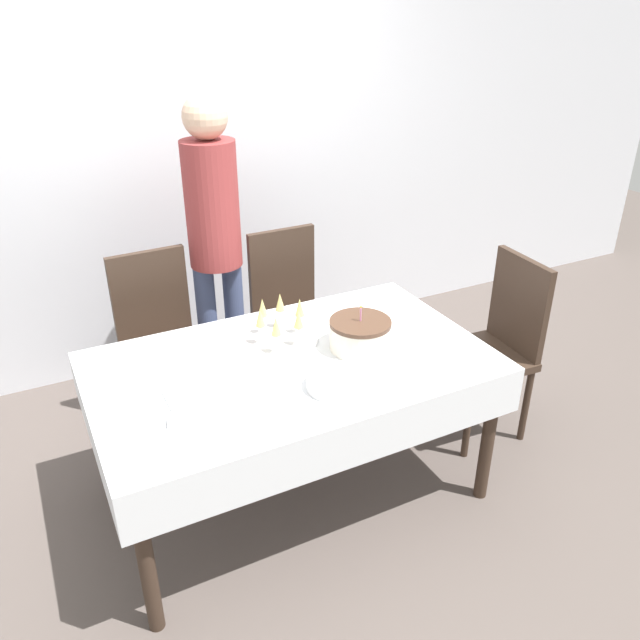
{
  "coord_description": "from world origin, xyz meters",
  "views": [
    {
      "loc": [
        -0.94,
        -2.1,
        2.09
      ],
      "look_at": [
        0.18,
        0.08,
        0.84
      ],
      "focal_mm": 35.0,
      "sensor_mm": 36.0,
      "label": 1
    }
  ],
  "objects_px": {
    "birthday_cake": "(360,334)",
    "plate_stack_main": "(336,382)",
    "dining_chair_far_right": "(291,307)",
    "champagne_tray": "(280,324)",
    "person_standing": "(214,227)",
    "dining_chair_far_left": "(161,336)",
    "dining_chair_right_end": "(497,339)"
  },
  "relations": [
    {
      "from": "dining_chair_far_right",
      "to": "champagne_tray",
      "type": "relative_size",
      "value": 2.85
    },
    {
      "from": "birthday_cake",
      "to": "champagne_tray",
      "type": "distance_m",
      "value": 0.36
    },
    {
      "from": "birthday_cake",
      "to": "dining_chair_far_left",
      "type": "bearing_deg",
      "value": 128.93
    },
    {
      "from": "champagne_tray",
      "to": "person_standing",
      "type": "bearing_deg",
      "value": 93.13
    },
    {
      "from": "birthday_cake",
      "to": "person_standing",
      "type": "relative_size",
      "value": 0.16
    },
    {
      "from": "dining_chair_far_left",
      "to": "champagne_tray",
      "type": "distance_m",
      "value": 0.8
    },
    {
      "from": "dining_chair_far_right",
      "to": "champagne_tray",
      "type": "bearing_deg",
      "value": -118.06
    },
    {
      "from": "dining_chair_far_left",
      "to": "champagne_tray",
      "type": "bearing_deg",
      "value": -57.03
    },
    {
      "from": "person_standing",
      "to": "dining_chair_right_end",
      "type": "bearing_deg",
      "value": -39.04
    },
    {
      "from": "dining_chair_far_right",
      "to": "dining_chair_right_end",
      "type": "relative_size",
      "value": 1.0
    },
    {
      "from": "champagne_tray",
      "to": "plate_stack_main",
      "type": "bearing_deg",
      "value": -85.43
    },
    {
      "from": "dining_chair_far_right",
      "to": "dining_chair_right_end",
      "type": "height_order",
      "value": "same"
    },
    {
      "from": "dining_chair_right_end",
      "to": "person_standing",
      "type": "relative_size",
      "value": 0.57
    },
    {
      "from": "dining_chair_right_end",
      "to": "plate_stack_main",
      "type": "distance_m",
      "value": 1.14
    },
    {
      "from": "champagne_tray",
      "to": "person_standing",
      "type": "height_order",
      "value": "person_standing"
    },
    {
      "from": "birthday_cake",
      "to": "plate_stack_main",
      "type": "relative_size",
      "value": 1.17
    },
    {
      "from": "dining_chair_far_right",
      "to": "person_standing",
      "type": "height_order",
      "value": "person_standing"
    },
    {
      "from": "dining_chair_far_right",
      "to": "plate_stack_main",
      "type": "xyz_separation_m",
      "value": [
        -0.3,
        -1.09,
        0.21
      ]
    },
    {
      "from": "birthday_cake",
      "to": "plate_stack_main",
      "type": "distance_m",
      "value": 0.34
    },
    {
      "from": "dining_chair_far_right",
      "to": "birthday_cake",
      "type": "relative_size",
      "value": 3.55
    },
    {
      "from": "birthday_cake",
      "to": "person_standing",
      "type": "xyz_separation_m",
      "value": [
        -0.32,
        0.98,
        0.25
      ]
    },
    {
      "from": "dining_chair_right_end",
      "to": "birthday_cake",
      "type": "xyz_separation_m",
      "value": [
        -0.85,
        -0.03,
        0.25
      ]
    },
    {
      "from": "dining_chair_far_left",
      "to": "dining_chair_right_end",
      "type": "bearing_deg",
      "value": -28.33
    },
    {
      "from": "plate_stack_main",
      "to": "person_standing",
      "type": "distance_m",
      "value": 1.25
    },
    {
      "from": "dining_chair_right_end",
      "to": "birthday_cake",
      "type": "relative_size",
      "value": 3.55
    },
    {
      "from": "champagne_tray",
      "to": "person_standing",
      "type": "relative_size",
      "value": 0.2
    },
    {
      "from": "birthday_cake",
      "to": "plate_stack_main",
      "type": "bearing_deg",
      "value": -136.73
    },
    {
      "from": "plate_stack_main",
      "to": "person_standing",
      "type": "bearing_deg",
      "value": 93.68
    },
    {
      "from": "dining_chair_right_end",
      "to": "plate_stack_main",
      "type": "relative_size",
      "value": 4.13
    },
    {
      "from": "dining_chair_far_right",
      "to": "champagne_tray",
      "type": "distance_m",
      "value": 0.77
    },
    {
      "from": "dining_chair_far_left",
      "to": "birthday_cake",
      "type": "xyz_separation_m",
      "value": [
        0.69,
        -0.86,
        0.25
      ]
    },
    {
      "from": "dining_chair_far_left",
      "to": "plate_stack_main",
      "type": "distance_m",
      "value": 1.2
    }
  ]
}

